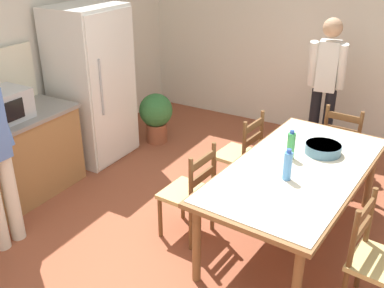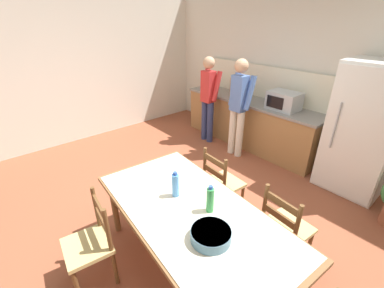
{
  "view_description": "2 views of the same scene",
  "coord_description": "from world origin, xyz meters",
  "px_view_note": "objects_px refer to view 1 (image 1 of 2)",
  "views": [
    {
      "loc": [
        -2.73,
        -1.42,
        2.56
      ],
      "look_at": [
        -0.1,
        0.1,
        1.13
      ],
      "focal_mm": 42.0,
      "sensor_mm": 36.0,
      "label": 1
    },
    {
      "loc": [
        2.03,
        -1.68,
        2.32
      ],
      "look_at": [
        -0.05,
        0.1,
        0.95
      ],
      "focal_mm": 24.0,
      "sensor_mm": 36.0,
      "label": 2
    }
  ],
  "objects_px": {
    "refrigerator": "(92,85)",
    "microwave": "(1,106)",
    "chair_side_far_right": "(241,155)",
    "potted_plant": "(156,115)",
    "bottle_near_centre": "(288,166)",
    "chair_side_far_left": "(190,193)",
    "bottle_off_centre": "(291,145)",
    "serving_bowl": "(323,148)",
    "chair_head_end": "(343,145)",
    "dining_table": "(298,174)",
    "person_by_table": "(326,81)",
    "chair_side_near_left": "(376,261)"
  },
  "relations": [
    {
      "from": "microwave",
      "to": "person_by_table",
      "type": "xyz_separation_m",
      "value": [
        2.67,
        -2.42,
        -0.09
      ]
    },
    {
      "from": "bottle_near_centre",
      "to": "serving_bowl",
      "type": "bearing_deg",
      "value": -11.61
    },
    {
      "from": "chair_side_far_right",
      "to": "potted_plant",
      "type": "distance_m",
      "value": 1.63
    },
    {
      "from": "bottle_near_centre",
      "to": "serving_bowl",
      "type": "height_order",
      "value": "bottle_near_centre"
    },
    {
      "from": "potted_plant",
      "to": "chair_head_end",
      "type": "bearing_deg",
      "value": -85.93
    },
    {
      "from": "chair_side_near_left",
      "to": "chair_side_far_right",
      "type": "height_order",
      "value": "same"
    },
    {
      "from": "chair_head_end",
      "to": "refrigerator",
      "type": "bearing_deg",
      "value": 21.67
    },
    {
      "from": "microwave",
      "to": "chair_side_far_left",
      "type": "bearing_deg",
      "value": -78.32
    },
    {
      "from": "microwave",
      "to": "bottle_off_centre",
      "type": "bearing_deg",
      "value": -70.83
    },
    {
      "from": "chair_side_far_right",
      "to": "serving_bowl",
      "type": "bearing_deg",
      "value": 84.34
    },
    {
      "from": "dining_table",
      "to": "bottle_off_centre",
      "type": "bearing_deg",
      "value": 46.51
    },
    {
      "from": "chair_head_end",
      "to": "chair_side_far_right",
      "type": "bearing_deg",
      "value": 47.05
    },
    {
      "from": "bottle_near_centre",
      "to": "potted_plant",
      "type": "relative_size",
      "value": 0.4
    },
    {
      "from": "serving_bowl",
      "to": "chair_side_far_left",
      "type": "height_order",
      "value": "chair_side_far_left"
    },
    {
      "from": "potted_plant",
      "to": "chair_side_far_left",
      "type": "bearing_deg",
      "value": -137.46
    },
    {
      "from": "bottle_near_centre",
      "to": "chair_side_far_left",
      "type": "relative_size",
      "value": 0.3
    },
    {
      "from": "refrigerator",
      "to": "chair_side_far_right",
      "type": "xyz_separation_m",
      "value": [
        0.06,
        -1.93,
        -0.48
      ]
    },
    {
      "from": "microwave",
      "to": "serving_bowl",
      "type": "relative_size",
      "value": 1.56
    },
    {
      "from": "dining_table",
      "to": "chair_side_far_left",
      "type": "distance_m",
      "value": 0.96
    },
    {
      "from": "bottle_off_centre",
      "to": "chair_side_far_right",
      "type": "height_order",
      "value": "bottle_off_centre"
    },
    {
      "from": "dining_table",
      "to": "chair_side_far_left",
      "type": "relative_size",
      "value": 2.37
    },
    {
      "from": "person_by_table",
      "to": "serving_bowl",
      "type": "bearing_deg",
      "value": 8.09
    },
    {
      "from": "chair_head_end",
      "to": "bottle_off_centre",
      "type": "bearing_deg",
      "value": 84.09
    },
    {
      "from": "refrigerator",
      "to": "bottle_near_centre",
      "type": "relative_size",
      "value": 6.81
    },
    {
      "from": "refrigerator",
      "to": "microwave",
      "type": "xyz_separation_m",
      "value": [
        -1.26,
        0.02,
        0.13
      ]
    },
    {
      "from": "dining_table",
      "to": "potted_plant",
      "type": "height_order",
      "value": "dining_table"
    },
    {
      "from": "microwave",
      "to": "chair_side_far_left",
      "type": "height_order",
      "value": "microwave"
    },
    {
      "from": "serving_bowl",
      "to": "chair_side_near_left",
      "type": "relative_size",
      "value": 0.35
    },
    {
      "from": "refrigerator",
      "to": "microwave",
      "type": "relative_size",
      "value": 3.68
    },
    {
      "from": "chair_head_end",
      "to": "person_by_table",
      "type": "distance_m",
      "value": 0.85
    },
    {
      "from": "serving_bowl",
      "to": "bottle_off_centre",
      "type": "bearing_deg",
      "value": 137.07
    },
    {
      "from": "dining_table",
      "to": "potted_plant",
      "type": "xyz_separation_m",
      "value": [
        1.16,
        2.27,
        -0.3
      ]
    },
    {
      "from": "chair_side_far_left",
      "to": "potted_plant",
      "type": "height_order",
      "value": "chair_side_far_left"
    },
    {
      "from": "refrigerator",
      "to": "chair_side_far_right",
      "type": "relative_size",
      "value": 2.02
    },
    {
      "from": "bottle_off_centre",
      "to": "chair_side_near_left",
      "type": "xyz_separation_m",
      "value": [
        -0.64,
        -0.89,
        -0.44
      ]
    },
    {
      "from": "dining_table",
      "to": "serving_bowl",
      "type": "relative_size",
      "value": 6.73
    },
    {
      "from": "bottle_near_centre",
      "to": "serving_bowl",
      "type": "distance_m",
      "value": 0.63
    },
    {
      "from": "dining_table",
      "to": "chair_side_far_left",
      "type": "xyz_separation_m",
      "value": [
        -0.4,
        0.84,
        -0.24
      ]
    },
    {
      "from": "refrigerator",
      "to": "bottle_near_centre",
      "type": "height_order",
      "value": "refrigerator"
    },
    {
      "from": "potted_plant",
      "to": "chair_side_far_right",
      "type": "bearing_deg",
      "value": -112.65
    },
    {
      "from": "chair_side_far_right",
      "to": "person_by_table",
      "type": "bearing_deg",
      "value": 166.38
    },
    {
      "from": "serving_bowl",
      "to": "chair_head_end",
      "type": "height_order",
      "value": "chair_head_end"
    },
    {
      "from": "chair_head_end",
      "to": "chair_side_far_left",
      "type": "relative_size",
      "value": 1.0
    },
    {
      "from": "refrigerator",
      "to": "chair_side_near_left",
      "type": "height_order",
      "value": "refrigerator"
    },
    {
      "from": "microwave",
      "to": "refrigerator",
      "type": "bearing_deg",
      "value": -0.86
    },
    {
      "from": "refrigerator",
      "to": "potted_plant",
      "type": "relative_size",
      "value": 2.76
    },
    {
      "from": "chair_side_far_left",
      "to": "potted_plant",
      "type": "relative_size",
      "value": 1.36
    },
    {
      "from": "chair_side_near_left",
      "to": "chair_side_far_left",
      "type": "bearing_deg",
      "value": 92.51
    },
    {
      "from": "person_by_table",
      "to": "microwave",
      "type": "bearing_deg",
      "value": -48.94
    },
    {
      "from": "refrigerator",
      "to": "chair_side_far_right",
      "type": "height_order",
      "value": "refrigerator"
    }
  ]
}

